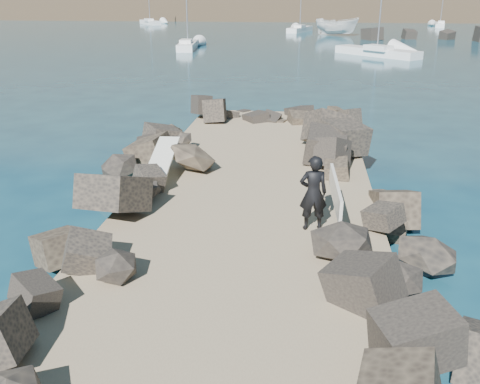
{
  "coord_description": "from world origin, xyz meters",
  "views": [
    {
      "loc": [
        1.23,
        -10.99,
        5.3
      ],
      "look_at": [
        0.0,
        -1.0,
        1.5
      ],
      "focal_mm": 40.0,
      "sensor_mm": 36.0,
      "label": 1
    }
  ],
  "objects_px": {
    "boat_imported": "(337,26)",
    "surfer_with_board": "(316,193)",
    "surfboard_resting": "(163,161)",
    "sailboat_b": "(300,29)"
  },
  "relations": [
    {
      "from": "boat_imported",
      "to": "surfer_with_board",
      "type": "distance_m",
      "value": 61.2
    },
    {
      "from": "surfboard_resting",
      "to": "sailboat_b",
      "type": "bearing_deg",
      "value": 84.41
    },
    {
      "from": "boat_imported",
      "to": "sailboat_b",
      "type": "xyz_separation_m",
      "value": [
        -4.69,
        5.56,
        -0.76
      ]
    },
    {
      "from": "surfboard_resting",
      "to": "sailboat_b",
      "type": "xyz_separation_m",
      "value": [
        2.52,
        63.8,
        -0.69
      ]
    },
    {
      "from": "surfboard_resting",
      "to": "sailboat_b",
      "type": "relative_size",
      "value": 0.28
    },
    {
      "from": "surfboard_resting",
      "to": "boat_imported",
      "type": "bearing_deg",
      "value": 79.61
    },
    {
      "from": "boat_imported",
      "to": "surfer_with_board",
      "type": "height_order",
      "value": "boat_imported"
    },
    {
      "from": "surfboard_resting",
      "to": "surfer_with_board",
      "type": "distance_m",
      "value": 4.95
    },
    {
      "from": "sailboat_b",
      "to": "boat_imported",
      "type": "bearing_deg",
      "value": -49.83
    },
    {
      "from": "surfboard_resting",
      "to": "surfer_with_board",
      "type": "relative_size",
      "value": 1.14
    }
  ]
}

